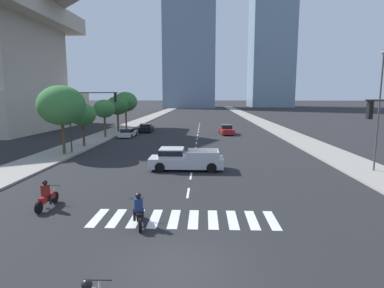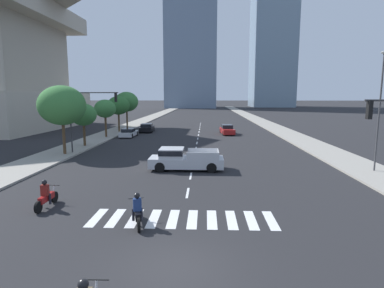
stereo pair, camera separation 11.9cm
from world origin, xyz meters
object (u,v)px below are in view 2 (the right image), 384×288
(street_tree_third, at_px, (105,109))
(street_tree_nearest, at_px, (62,105))
(street_tree_fourth, at_px, (118,106))
(street_tree_fifth, at_px, (127,102))
(street_tree_second, at_px, (83,115))
(sedan_black_2, at_px, (147,128))
(motorcycle_lead, at_px, (137,212))
(sedan_silver_1, at_px, (129,133))
(sedan_red_0, at_px, (227,130))
(traffic_signal_far, at_px, (88,109))
(street_lamp_east, at_px, (380,104))
(motorcycle_third, at_px, (46,197))
(pickup_truck, at_px, (183,159))

(street_tree_third, bearing_deg, street_tree_nearest, -90.00)
(street_tree_third, bearing_deg, street_tree_fourth, 90.00)
(street_tree_nearest, xyz_separation_m, street_tree_fifth, (-0.00, 24.53, -0.11))
(street_tree_nearest, height_order, street_tree_second, street_tree_nearest)
(street_tree_fourth, bearing_deg, sedan_black_2, 9.18)
(motorcycle_lead, distance_m, street_tree_third, 31.00)
(sedan_silver_1, bearing_deg, motorcycle_lead, -164.60)
(sedan_red_0, distance_m, street_tree_third, 17.81)
(sedan_red_0, xyz_separation_m, sedan_black_2, (-12.50, 2.21, -0.02))
(sedan_red_0, relative_size, traffic_signal_far, 0.79)
(motorcycle_lead, distance_m, sedan_red_0, 34.58)
(motorcycle_lead, bearing_deg, street_tree_nearest, 17.36)
(street_tree_nearest, relative_size, street_tree_third, 1.29)
(street_tree_nearest, bearing_deg, sedan_red_0, 46.78)
(motorcycle_lead, relative_size, street_tree_fourth, 0.38)
(street_lamp_east, bearing_deg, street_tree_fourth, 135.97)
(motorcycle_third, xyz_separation_m, street_lamp_east, (20.64, 8.39, 4.49))
(traffic_signal_far, height_order, street_tree_fourth, traffic_signal_far)
(sedan_silver_1, height_order, street_tree_fourth, street_tree_fourth)
(motorcycle_third, xyz_separation_m, sedan_black_2, (-1.20, 34.30, 0.04))
(sedan_black_2, height_order, street_tree_fourth, street_tree_fourth)
(pickup_truck, xyz_separation_m, street_tree_second, (-11.78, 10.60, 2.78))
(sedan_silver_1, distance_m, street_lamp_east, 30.94)
(motorcycle_lead, height_order, street_tree_third, street_tree_third)
(pickup_truck, xyz_separation_m, street_lamp_east, (14.32, -0.36, 4.26))
(traffic_signal_far, relative_size, street_tree_fifth, 1.00)
(street_tree_second, distance_m, street_tree_third, 7.70)
(street_tree_fourth, bearing_deg, motorcycle_lead, -73.47)
(traffic_signal_far, bearing_deg, street_tree_fifth, 95.16)
(sedan_red_0, bearing_deg, street_tree_third, -77.56)
(motorcycle_lead, height_order, street_tree_fifth, street_tree_fifth)
(sedan_silver_1, bearing_deg, street_tree_nearest, 169.67)
(sedan_red_0, distance_m, traffic_signal_far, 22.76)
(sedan_silver_1, bearing_deg, street_tree_third, 114.24)
(sedan_black_2, xyz_separation_m, street_lamp_east, (21.84, -25.91, 4.46))
(sedan_black_2, xyz_separation_m, street_tree_second, (-4.26, -14.96, 2.98))
(street_lamp_east, height_order, street_tree_fifth, street_lamp_east)
(sedan_red_0, bearing_deg, street_tree_nearest, -47.56)
(motorcycle_third, distance_m, sedan_silver_1, 28.36)
(pickup_truck, bearing_deg, street_lamp_east, 178.68)
(sedan_black_2, relative_size, street_tree_second, 0.93)
(motorcycle_third, relative_size, sedan_red_0, 0.45)
(street_tree_fourth, xyz_separation_m, street_tree_fifth, (0.00, 5.17, 0.47))
(motorcycle_lead, xyz_separation_m, street_tree_nearest, (-10.54, 16.18, 4.18))
(traffic_signal_far, height_order, street_tree_second, traffic_signal_far)
(street_tree_third, bearing_deg, street_tree_second, -90.00)
(pickup_truck, distance_m, traffic_signal_far, 12.08)
(motorcycle_third, height_order, sedan_silver_1, motorcycle_third)
(street_lamp_east, relative_size, street_tree_nearest, 1.33)
(sedan_red_0, xyz_separation_m, street_lamp_east, (9.34, -23.70, 4.44))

